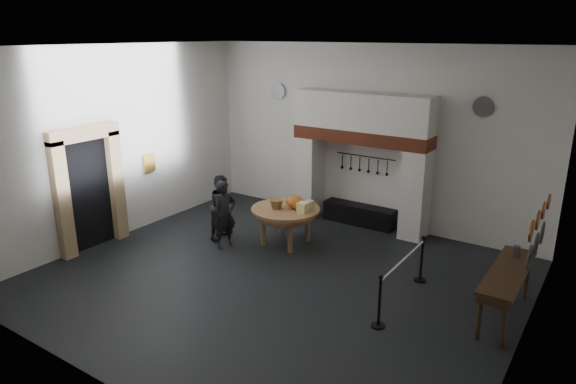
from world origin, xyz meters
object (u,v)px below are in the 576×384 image
Objects in this scene: barrier_post_near at (379,303)px; work_table at (286,210)px; iron_range at (359,215)px; side_table at (508,272)px; visitor_near at (225,214)px; visitor_far at (223,207)px; barrier_post_far at (422,260)px.

work_table is at bearing 147.70° from barrier_post_near.
iron_range is 4.96m from side_table.
visitor_near is (-1.04, -0.93, -0.05)m from work_table.
side_table is (4.10, -2.73, 0.62)m from iron_range.
barrier_post_near is (2.43, -4.21, 0.20)m from iron_range.
work_table is 4.99m from side_table.
work_table is at bearing -71.29° from visitor_far.
visitor_far is (-0.40, 0.40, -0.01)m from visitor_near.
visitor_near reaches higher than work_table.
work_table is 1.40m from visitor_near.
work_table reaches higher than iron_range.
visitor_near is 1.75× the size of barrier_post_far.
barrier_post_far is at bearing 90.00° from barrier_post_near.
barrier_post_near is 1.00× the size of barrier_post_far.
barrier_post_near is at bearing -109.57° from visitor_far.
visitor_near is at bearing -168.93° from barrier_post_far.
iron_range is 2.37m from work_table.
work_table is at bearing 173.08° from side_table.
visitor_far reaches higher than side_table.
work_table is at bearing -111.94° from iron_range.
side_table is at bearing -33.65° from iron_range.
barrier_post_near is at bearing -59.96° from iron_range.
iron_range is 3.55m from visitor_far.
side_table is (4.96, -0.60, 0.03)m from work_table.
barrier_post_far is at bearing -60.41° from visitor_near.
barrier_post_far is at bearing -86.01° from visitor_far.
work_table is at bearing -29.80° from visitor_near.
visitor_far is 1.72× the size of barrier_post_near.
barrier_post_far reaches higher than work_table.
visitor_far is (-2.30, -2.66, 0.53)m from iron_range.
side_table is 2.44× the size of barrier_post_near.
barrier_post_far reaches higher than iron_range.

